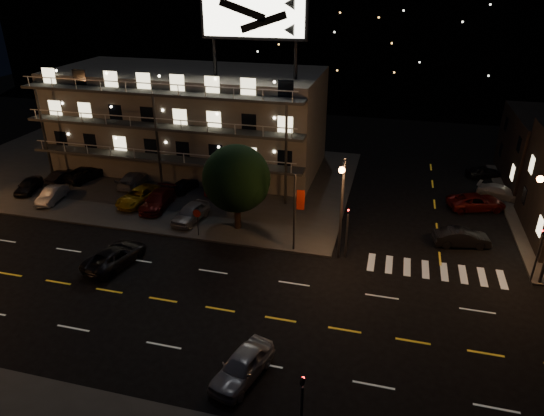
% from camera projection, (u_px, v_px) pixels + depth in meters
% --- Properties ---
extents(ground, '(140.00, 140.00, 0.00)m').
position_uv_depth(ground, '(191.00, 304.00, 31.56)').
color(ground, black).
rests_on(ground, ground).
extents(curb_nw, '(44.00, 24.00, 0.15)m').
position_uv_depth(curb_nw, '(144.00, 174.00, 52.14)').
color(curb_nw, '#383835').
rests_on(curb_nw, ground).
extents(motel, '(28.00, 13.80, 18.10)m').
position_uv_depth(motel, '(190.00, 119.00, 52.31)').
color(motel, gray).
rests_on(motel, ground).
extents(hill_backdrop, '(120.00, 25.00, 24.00)m').
position_uv_depth(hill_backdrop, '(307.00, 23.00, 87.84)').
color(hill_backdrop, black).
rests_on(hill_backdrop, ground).
extents(streetlight_nc, '(0.44, 1.92, 8.00)m').
position_uv_depth(streetlight_nc, '(342.00, 200.00, 34.39)').
color(streetlight_nc, '#2D2D30').
rests_on(streetlight_nc, ground).
extents(signal_nw, '(0.20, 0.27, 4.60)m').
position_uv_depth(signal_nw, '(347.00, 227.00, 35.81)').
color(signal_nw, '#2D2D30').
rests_on(signal_nw, ground).
extents(signal_sw, '(0.20, 0.27, 4.60)m').
position_uv_depth(signal_sw, '(302.00, 405.00, 20.99)').
color(signal_sw, '#2D2D30').
rests_on(signal_sw, ground).
extents(signal_ne, '(0.27, 0.20, 4.60)m').
position_uv_depth(signal_ne, '(539.00, 250.00, 32.86)').
color(signal_ne, '#2D2D30').
rests_on(signal_ne, ground).
extents(banner_north, '(0.83, 0.16, 6.40)m').
position_uv_depth(banner_north, '(295.00, 211.00, 36.24)').
color(banner_north, '#2D2D30').
rests_on(banner_north, ground).
extents(stop_sign, '(0.91, 0.11, 2.61)m').
position_uv_depth(stop_sign, '(197.00, 218.00, 38.97)').
color(stop_sign, '#2D2D30').
rests_on(stop_sign, ground).
extents(tree, '(5.74, 5.53, 7.23)m').
position_uv_depth(tree, '(236.00, 180.00, 39.02)').
color(tree, black).
rests_on(tree, curb_nw).
extents(lot_car_0, '(2.38, 4.07, 1.30)m').
position_uv_depth(lot_car_0, '(28.00, 185.00, 47.37)').
color(lot_car_0, black).
rests_on(lot_car_0, curb_nw).
extents(lot_car_1, '(1.91, 4.10, 1.30)m').
position_uv_depth(lot_car_1, '(52.00, 195.00, 45.34)').
color(lot_car_1, '#939499').
rests_on(lot_car_1, curb_nw).
extents(lot_car_2, '(2.99, 5.25, 1.38)m').
position_uv_depth(lot_car_2, '(139.00, 196.00, 44.96)').
color(lot_car_2, '#C19412').
rests_on(lot_car_2, curb_nw).
extents(lot_car_3, '(2.29, 5.06, 1.44)m').
position_uv_depth(lot_car_3, '(158.00, 200.00, 44.11)').
color(lot_car_3, '#590F0C').
rests_on(lot_car_3, curb_nw).
extents(lot_car_4, '(2.40, 4.58, 1.49)m').
position_uv_depth(lot_car_4, '(191.00, 213.00, 41.73)').
color(lot_car_4, '#939499').
rests_on(lot_car_4, curb_nw).
extents(lot_car_5, '(1.86, 3.87, 1.22)m').
position_uv_depth(lot_car_5, '(63.00, 176.00, 49.64)').
color(lot_car_5, black).
rests_on(lot_car_5, curb_nw).
extents(lot_car_6, '(3.37, 5.12, 1.31)m').
position_uv_depth(lot_car_6, '(85.00, 173.00, 50.31)').
color(lot_car_6, black).
rests_on(lot_car_6, curb_nw).
extents(lot_car_7, '(2.07, 4.75, 1.36)m').
position_uv_depth(lot_car_7, '(134.00, 179.00, 48.79)').
color(lot_car_7, '#939499').
rests_on(lot_car_7, curb_nw).
extents(lot_car_8, '(2.13, 3.79, 1.22)m').
position_uv_depth(lot_car_8, '(185.00, 185.00, 47.63)').
color(lot_car_8, black).
rests_on(lot_car_8, curb_nw).
extents(lot_car_9, '(1.76, 4.68, 1.53)m').
position_uv_depth(lot_car_9, '(221.00, 184.00, 47.38)').
color(lot_car_9, '#590F0C').
rests_on(lot_car_9, curb_nw).
extents(side_car_0, '(4.54, 2.31, 1.43)m').
position_uv_depth(side_car_0, '(462.00, 237.00, 38.15)').
color(side_car_0, black).
rests_on(side_car_0, ground).
extents(side_car_1, '(5.62, 3.85, 1.43)m').
position_uv_depth(side_car_1, '(476.00, 202.00, 44.13)').
color(side_car_1, '#590F0C').
rests_on(side_car_1, ground).
extents(side_car_2, '(4.65, 3.11, 1.25)m').
position_uv_depth(side_car_2, '(501.00, 192.00, 46.32)').
color(side_car_2, '#939499').
rests_on(side_car_2, ground).
extents(side_car_3, '(3.89, 2.78, 1.23)m').
position_uv_depth(side_car_3, '(483.00, 172.00, 51.17)').
color(side_car_3, black).
rests_on(side_car_3, ground).
extents(road_car_east, '(2.92, 4.76, 1.52)m').
position_uv_depth(road_car_east, '(242.00, 366.00, 25.57)').
color(road_car_east, '#939499').
rests_on(road_car_east, ground).
extents(road_car_west, '(3.42, 5.58, 1.44)m').
position_uv_depth(road_car_west, '(115.00, 256.00, 35.65)').
color(road_car_west, black).
rests_on(road_car_west, ground).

